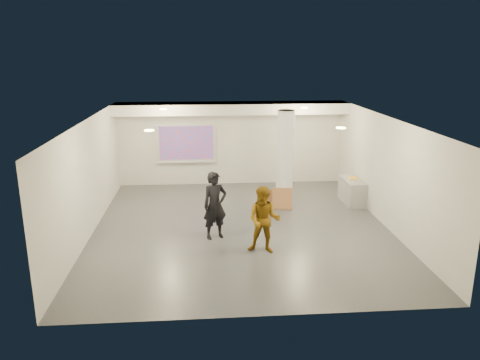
{
  "coord_description": "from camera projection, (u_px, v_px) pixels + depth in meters",
  "views": [
    {
      "loc": [
        -1.0,
        -12.05,
        4.7
      ],
      "look_at": [
        0.0,
        0.4,
        1.25
      ],
      "focal_mm": 35.0,
      "sensor_mm": 36.0,
      "label": 1
    }
  ],
  "objects": [
    {
      "name": "cardboard_back",
      "position": [
        282.0,
        199.0,
        14.33
      ],
      "size": [
        0.63,
        0.3,
        0.66
      ],
      "primitive_type": "cube",
      "rotation": [
        -0.2,
        0.0,
        -0.19
      ],
      "color": "#97643C",
      "rests_on": "floor"
    },
    {
      "name": "wall_back",
      "position": [
        231.0,
        143.0,
        16.83
      ],
      "size": [
        8.0,
        0.01,
        3.0
      ],
      "primitive_type": "cube",
      "color": "beige",
      "rests_on": "floor"
    },
    {
      "name": "wall_front",
      "position": [
        262.0,
        240.0,
        8.18
      ],
      "size": [
        8.0,
        0.01,
        3.0
      ],
      "primitive_type": "cube",
      "color": "beige",
      "rests_on": "floor"
    },
    {
      "name": "wall_right",
      "position": [
        386.0,
        172.0,
        12.81
      ],
      "size": [
        0.01,
        9.0,
        3.0
      ],
      "primitive_type": "cube",
      "color": "beige",
      "rests_on": "floor"
    },
    {
      "name": "downlight_se",
      "position": [
        341.0,
        128.0,
        10.84
      ],
      "size": [
        0.22,
        0.22,
        0.02
      ],
      "primitive_type": "cylinder",
      "color": "#FEF884",
      "rests_on": "ceiling"
    },
    {
      "name": "floor",
      "position": [
        241.0,
        227.0,
        12.91
      ],
      "size": [
        8.0,
        9.0,
        0.01
      ],
      "primitive_type": "cube",
      "color": "#36383E",
      "rests_on": "ground"
    },
    {
      "name": "man",
      "position": [
        264.0,
        220.0,
        11.12
      ],
      "size": [
        0.94,
        0.82,
        1.64
      ],
      "primitive_type": "imported",
      "rotation": [
        0.0,
        0.0,
        -0.28
      ],
      "color": "#885E11",
      "rests_on": "floor"
    },
    {
      "name": "downlight_nw",
      "position": [
        163.0,
        109.0,
        14.35
      ],
      "size": [
        0.22,
        0.22,
        0.02
      ],
      "primitive_type": "cylinder",
      "color": "#FEF884",
      "rests_on": "ceiling"
    },
    {
      "name": "woman",
      "position": [
        215.0,
        205.0,
        11.98
      ],
      "size": [
        0.75,
        0.62,
        1.76
      ],
      "primitive_type": "imported",
      "rotation": [
        0.0,
        0.0,
        0.36
      ],
      "color": "black",
      "rests_on": "floor"
    },
    {
      "name": "papers_stack",
      "position": [
        352.0,
        178.0,
        14.95
      ],
      "size": [
        0.26,
        0.31,
        0.02
      ],
      "primitive_type": "cube",
      "rotation": [
        0.0,
        0.0,
        -0.19
      ],
      "color": "silver",
      "rests_on": "credenza"
    },
    {
      "name": "downlight_sw",
      "position": [
        149.0,
        130.0,
        10.5
      ],
      "size": [
        0.22,
        0.22,
        0.02
      ],
      "primitive_type": "cylinder",
      "color": "#FEF884",
      "rests_on": "ceiling"
    },
    {
      "name": "soffit_band",
      "position": [
        232.0,
        108.0,
        15.95
      ],
      "size": [
        8.0,
        1.1,
        0.36
      ],
      "primitive_type": "cube",
      "color": "silver",
      "rests_on": "ceiling"
    },
    {
      "name": "projection_screen",
      "position": [
        186.0,
        143.0,
        16.66
      ],
      "size": [
        2.1,
        0.13,
        1.42
      ],
      "color": "silver",
      "rests_on": "wall_back"
    },
    {
      "name": "cardboard_front",
      "position": [
        273.0,
        198.0,
        14.59
      ],
      "size": [
        0.54,
        0.36,
        0.54
      ],
      "primitive_type": "cube",
      "rotation": [
        -0.33,
        0.0,
        0.29
      ],
      "color": "#97643C",
      "rests_on": "floor"
    },
    {
      "name": "downlight_ne",
      "position": [
        304.0,
        108.0,
        14.68
      ],
      "size": [
        0.22,
        0.22,
        0.02
      ],
      "primitive_type": "cylinder",
      "color": "#FEF884",
      "rests_on": "ceiling"
    },
    {
      "name": "postit_pad",
      "position": [
        353.0,
        178.0,
        14.96
      ],
      "size": [
        0.29,
        0.36,
        0.03
      ],
      "primitive_type": "cube",
      "rotation": [
        0.0,
        0.0,
        -0.14
      ],
      "color": "gold",
      "rests_on": "credenza"
    },
    {
      "name": "credenza",
      "position": [
        352.0,
        191.0,
        14.93
      ],
      "size": [
        0.56,
        1.31,
        0.76
      ],
      "primitive_type": "cube",
      "rotation": [
        0.0,
        0.0,
        0.01
      ],
      "color": "gray",
      "rests_on": "floor"
    },
    {
      "name": "column",
      "position": [
        285.0,
        159.0,
        14.35
      ],
      "size": [
        0.52,
        0.52,
        3.0
      ],
      "primitive_type": "cylinder",
      "color": "white",
      "rests_on": "floor"
    },
    {
      "name": "ceiling",
      "position": [
        241.0,
        119.0,
        12.11
      ],
      "size": [
        8.0,
        9.0,
        0.01
      ],
      "primitive_type": "cube",
      "color": "silver",
      "rests_on": "floor"
    },
    {
      "name": "wall_left",
      "position": [
        89.0,
        178.0,
        12.2
      ],
      "size": [
        0.01,
        9.0,
        3.0
      ],
      "primitive_type": "cube",
      "color": "beige",
      "rests_on": "floor"
    }
  ]
}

